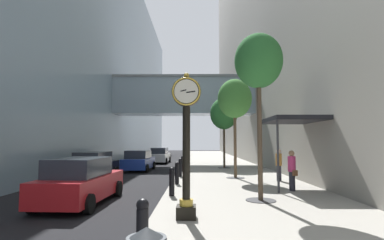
{
  "coord_description": "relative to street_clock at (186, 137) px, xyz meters",
  "views": [
    {
      "loc": [
        1.31,
        -1.74,
        2.28
      ],
      "look_at": [
        1.07,
        18.28,
        3.77
      ],
      "focal_mm": 27.76,
      "sensor_mm": 36.0,
      "label": 1
    }
  ],
  "objects": [
    {
      "name": "ground_plane",
      "position": [
        -1.05,
        20.24,
        -2.41
      ],
      "size": [
        110.0,
        110.0,
        0.0
      ],
      "primitive_type": "plane",
      "color": "black",
      "rests_on": "ground"
    },
    {
      "name": "sidewalk_right",
      "position": [
        2.52,
        23.24,
        -2.34
      ],
      "size": [
        7.14,
        80.0,
        0.14
      ],
      "primitive_type": "cube",
      "color": "#9E998E",
      "rests_on": "ground"
    },
    {
      "name": "building_block_left",
      "position": [
        -12.32,
        23.23,
        9.98
      ],
      "size": [
        23.33,
        80.0,
        24.89
      ],
      "color": "#849EB2",
      "rests_on": "ground"
    },
    {
      "name": "street_clock",
      "position": [
        0.0,
        0.0,
        0.0
      ],
      "size": [
        0.84,
        0.55,
        4.16
      ],
      "color": "black",
      "rests_on": "sidewalk_right"
    },
    {
      "name": "bollard_nearest",
      "position": [
        -0.69,
        -3.09,
        -1.69
      ],
      "size": [
        0.23,
        0.23,
        1.13
      ],
      "color": "black",
      "rests_on": "sidewalk_right"
    },
    {
      "name": "bollard_third",
      "position": [
        -0.69,
        3.51,
        -1.69
      ],
      "size": [
        0.23,
        0.23,
        1.13
      ],
      "color": "black",
      "rests_on": "sidewalk_right"
    },
    {
      "name": "bollard_fourth",
      "position": [
        -0.69,
        6.81,
        -1.69
      ],
      "size": [
        0.23,
        0.23,
        1.13
      ],
      "color": "black",
      "rests_on": "sidewalk_right"
    },
    {
      "name": "bollard_fifth",
      "position": [
        -0.69,
        10.11,
        -1.69
      ],
      "size": [
        0.23,
        0.23,
        1.13
      ],
      "color": "black",
      "rests_on": "sidewalk_right"
    },
    {
      "name": "bollard_sixth",
      "position": [
        -0.69,
        13.41,
        -1.69
      ],
      "size": [
        0.23,
        0.23,
        1.13
      ],
      "color": "black",
      "rests_on": "sidewalk_right"
    },
    {
      "name": "street_tree_near",
      "position": [
        2.65,
        2.57,
        2.86
      ],
      "size": [
        1.81,
        1.81,
        6.26
      ],
      "color": "#333335",
      "rests_on": "sidewalk_right"
    },
    {
      "name": "street_tree_mid_near",
      "position": [
        2.65,
        9.47,
        2.47
      ],
      "size": [
        2.07,
        2.07,
        5.99
      ],
      "color": "#333335",
      "rests_on": "sidewalk_right"
    },
    {
      "name": "street_tree_mid_far",
      "position": [
        2.65,
        16.36,
        2.23
      ],
      "size": [
        2.31,
        2.31,
        5.87
      ],
      "color": "#333335",
      "rests_on": "sidewalk_right"
    },
    {
      "name": "pedestrian_walking",
      "position": [
        4.53,
        4.77,
        -1.34
      ],
      "size": [
        0.43,
        0.51,
        1.77
      ],
      "color": "#23232D",
      "rests_on": "sidewalk_right"
    },
    {
      "name": "pedestrian_by_clock",
      "position": [
        4.88,
        8.12,
        -1.33
      ],
      "size": [
        0.47,
        0.47,
        1.76
      ],
      "color": "#23232D",
      "rests_on": "sidewalk_right"
    },
    {
      "name": "storefront_awning",
      "position": [
        4.86,
        5.84,
        0.87
      ],
      "size": [
        2.4,
        3.6,
        3.3
      ],
      "color": "black",
      "rests_on": "sidewalk_right"
    },
    {
      "name": "car_white_near",
      "position": [
        -3.63,
        23.99,
        -1.61
      ],
      "size": [
        2.09,
        4.59,
        1.66
      ],
      "color": "silver",
      "rests_on": "ground"
    },
    {
      "name": "car_red_mid",
      "position": [
        -3.98,
        2.55,
        -1.59
      ],
      "size": [
        2.19,
        4.61,
        1.7
      ],
      "color": "#AD191E",
      "rests_on": "ground"
    },
    {
      "name": "car_black_far",
      "position": [
        -6.04,
        9.97,
        -1.6
      ],
      "size": [
        2.09,
        4.74,
        1.68
      ],
      "color": "black",
      "rests_on": "ground"
    },
    {
      "name": "car_blue_trailing",
      "position": [
        -4.27,
        15.21,
        -1.62
      ],
      "size": [
        2.21,
        4.36,
        1.63
      ],
      "color": "navy",
      "rests_on": "ground"
    }
  ]
}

